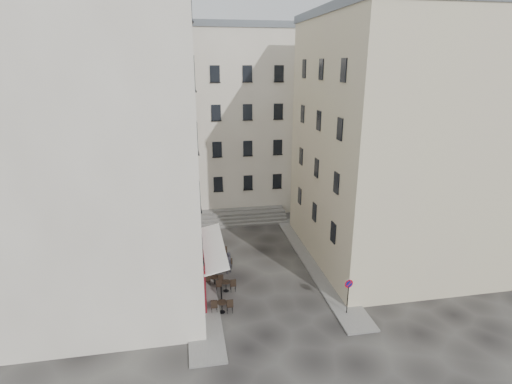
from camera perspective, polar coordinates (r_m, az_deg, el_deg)
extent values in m
plane|color=black|center=(28.65, 1.52, -13.42)|extent=(90.00, 90.00, 0.00)
cube|color=slate|center=(31.63, -8.15, -10.27)|extent=(2.00, 22.00, 0.12)
cube|color=slate|center=(32.22, 8.37, -9.72)|extent=(2.00, 18.00, 0.12)
cube|color=beige|center=(27.90, -21.44, 6.57)|extent=(12.00, 16.00, 20.00)
cube|color=beige|center=(32.13, 19.07, 6.34)|extent=(12.00, 14.00, 18.00)
cube|color=slate|center=(31.78, 20.89, 22.97)|extent=(12.20, 14.20, 0.60)
cube|color=beige|center=(43.54, -4.92, 10.02)|extent=(18.00, 10.00, 18.00)
cube|color=slate|center=(43.29, -5.27, 22.31)|extent=(18.20, 10.20, 0.60)
cube|color=#4B0A11|center=(28.19, -7.85, -10.07)|extent=(0.25, 7.00, 3.50)
cube|color=black|center=(28.35, -7.73, -10.69)|extent=(0.06, 3.85, 2.00)
cube|color=white|center=(27.69, -6.24, -7.76)|extent=(1.58, 7.30, 0.41)
cube|color=#5E5C59|center=(39.11, -2.07, -4.36)|extent=(9.00, 1.80, 0.20)
cube|color=#5E5C59|center=(39.44, -2.17, -3.85)|extent=(9.00, 1.80, 0.20)
cube|color=#5E5C59|center=(39.79, -2.27, -3.35)|extent=(9.00, 1.80, 0.20)
cube|color=#5E5C59|center=(40.13, -2.37, -2.85)|extent=(9.00, 1.80, 0.20)
cylinder|color=black|center=(27.16, -4.96, -14.29)|extent=(0.10, 0.10, 0.90)
sphere|color=black|center=(26.91, -4.99, -13.44)|extent=(0.12, 0.12, 0.12)
cylinder|color=black|center=(30.18, -5.63, -10.79)|extent=(0.10, 0.10, 0.90)
sphere|color=black|center=(29.95, -5.66, -10.00)|extent=(0.12, 0.12, 0.12)
cylinder|color=black|center=(33.29, -6.17, -7.94)|extent=(0.10, 0.10, 0.90)
sphere|color=black|center=(33.09, -6.19, -7.20)|extent=(0.12, 0.12, 0.12)
cylinder|color=black|center=(25.91, 12.98, -14.49)|extent=(0.06, 0.06, 2.41)
cylinder|color=red|center=(25.41, 13.13, -12.66)|extent=(0.56, 0.09, 0.56)
cylinder|color=navy|center=(25.39, 13.16, -12.68)|extent=(0.40, 0.08, 0.40)
cube|color=red|center=(25.37, 13.18, -12.71)|extent=(0.33, 0.06, 0.33)
cylinder|color=black|center=(26.12, -4.85, -16.71)|extent=(0.39, 0.39, 0.02)
cylinder|color=black|center=(25.93, -4.87, -16.06)|extent=(0.05, 0.05, 0.75)
cylinder|color=black|center=(25.74, -4.89, -15.43)|extent=(0.64, 0.64, 0.04)
cube|color=black|center=(25.93, -3.77, -15.88)|extent=(0.41, 0.41, 0.97)
cube|color=black|center=(25.96, -6.00, -15.91)|extent=(0.41, 0.41, 0.97)
cylinder|color=black|center=(28.16, -4.29, -13.90)|extent=(0.38, 0.38, 0.02)
cylinder|color=black|center=(27.98, -4.31, -13.29)|extent=(0.05, 0.05, 0.74)
cylinder|color=black|center=(27.81, -4.32, -12.69)|extent=(0.64, 0.64, 0.04)
cube|color=black|center=(28.00, -3.31, -13.12)|extent=(0.40, 0.40, 0.95)
cube|color=black|center=(28.01, -5.33, -13.15)|extent=(0.40, 0.40, 0.95)
cylinder|color=black|center=(28.88, -5.97, -13.09)|extent=(0.36, 0.36, 0.02)
cylinder|color=black|center=(28.71, -5.99, -12.53)|extent=(0.05, 0.05, 0.69)
cylinder|color=black|center=(28.56, -6.01, -11.98)|extent=(0.59, 0.59, 0.04)
cube|color=black|center=(28.72, -5.09, -12.38)|extent=(0.37, 0.37, 0.89)
cube|color=black|center=(28.75, -6.91, -12.41)|extent=(0.37, 0.37, 0.89)
cylinder|color=black|center=(30.98, -4.58, -10.75)|extent=(0.35, 0.35, 0.02)
cylinder|color=black|center=(30.83, -4.59, -10.23)|extent=(0.05, 0.05, 0.68)
cylinder|color=black|center=(30.69, -4.61, -9.72)|extent=(0.58, 0.58, 0.04)
cube|color=black|center=(30.85, -3.78, -10.09)|extent=(0.37, 0.37, 0.87)
cube|color=black|center=(30.86, -5.43, -10.12)|extent=(0.37, 0.37, 0.87)
cylinder|color=black|center=(32.57, -5.44, -9.25)|extent=(0.40, 0.40, 0.02)
cylinder|color=black|center=(32.40, -5.46, -8.67)|extent=(0.06, 0.06, 0.78)
cylinder|color=black|center=(32.25, -5.48, -8.10)|extent=(0.67, 0.67, 0.04)
cube|color=black|center=(32.42, -4.56, -8.52)|extent=(0.43, 0.43, 1.01)
cube|color=black|center=(32.45, -6.37, -8.55)|extent=(0.43, 0.43, 1.01)
imported|color=#232228|center=(30.05, -3.97, -10.04)|extent=(0.73, 0.67, 1.67)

